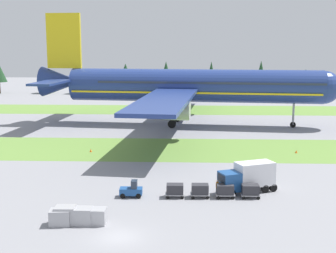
{
  "coord_description": "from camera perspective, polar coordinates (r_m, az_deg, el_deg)",
  "views": [
    {
      "loc": [
        6.22,
        -41.64,
        17.73
      ],
      "look_at": [
        3.1,
        36.29,
        4.0
      ],
      "focal_mm": 51.39,
      "sensor_mm": 36.0,
      "label": 1
    }
  ],
  "objects": [
    {
      "name": "grass_strip_far",
      "position": [
        127.76,
        -0.52,
        2.01
      ],
      "size": [
        320.0,
        17.84,
        0.01
      ],
      "primitive_type": "cube",
      "color": "olive",
      "rests_on": "ground"
    },
    {
      "name": "catering_truck",
      "position": [
        58.39,
        9.46,
        -5.83
      ],
      "size": [
        7.3,
        4.8,
        3.58
      ],
      "rotation": [
        0.0,
        0.0,
        1.97
      ],
      "color": "#1E4C8E",
      "rests_on": "ground"
    },
    {
      "name": "uld_container_2",
      "position": [
        48.77,
        -8.54,
        -10.47
      ],
      "size": [
        2.03,
        1.64,
        1.56
      ],
      "primitive_type": "cube",
      "rotation": [
        0.0,
        0.0,
        -0.02
      ],
      "color": "#A3A3A8",
      "rests_on": "ground"
    },
    {
      "name": "airliner",
      "position": [
        103.12,
        2.13,
        4.89
      ],
      "size": [
        64.06,
        79.13,
        23.93
      ],
      "rotation": [
        0.0,
        0.0,
        -1.67
      ],
      "color": "navy",
      "rests_on": "ground"
    },
    {
      "name": "cargo_dolly_fourth",
      "position": [
        56.65,
        9.74,
        -7.43
      ],
      "size": [
        2.23,
        1.54,
        1.55
      ],
      "rotation": [
        0.0,
        0.0,
        1.59
      ],
      "color": "#A3A3A8",
      "rests_on": "ground"
    },
    {
      "name": "taxiway_marker_1",
      "position": [
        79.7,
        -9.15,
        -2.82
      ],
      "size": [
        0.44,
        0.44,
        0.49
      ],
      "primitive_type": "cone",
      "color": "orange",
      "rests_on": "ground"
    },
    {
      "name": "ground_plane",
      "position": [
        45.68,
        -5.86,
        -12.91
      ],
      "size": [
        400.0,
        400.0,
        0.0
      ],
      "primitive_type": "plane",
      "color": "gray"
    },
    {
      "name": "grass_strip_near",
      "position": [
        80.9,
        -2.17,
        -2.68
      ],
      "size": [
        320.0,
        17.84,
        0.01
      ],
      "primitive_type": "cube",
      "color": "olive",
      "rests_on": "ground"
    },
    {
      "name": "baggage_tug",
      "position": [
        56.3,
        -4.34,
        -7.53
      ],
      "size": [
        2.62,
        1.35,
        1.97
      ],
      "rotation": [
        0.0,
        0.0,
        1.59
      ],
      "color": "#1E4C8E",
      "rests_on": "ground"
    },
    {
      "name": "cargo_dolly_third",
      "position": [
        56.29,
        6.79,
        -7.47
      ],
      "size": [
        2.23,
        1.54,
        1.55
      ],
      "rotation": [
        0.0,
        0.0,
        1.59
      ],
      "color": "#A3A3A8",
      "rests_on": "ground"
    },
    {
      "name": "taxiway_marker_0",
      "position": [
        80.64,
        14.97,
        -2.89
      ],
      "size": [
        0.44,
        0.44,
        0.46
      ],
      "primitive_type": "cone",
      "color": "orange",
      "rests_on": "ground"
    },
    {
      "name": "ground_crew_marshaller",
      "position": [
        57.26,
        5.87,
        -7.12
      ],
      "size": [
        0.39,
        0.46,
        1.74
      ],
      "rotation": [
        0.0,
        0.0,
        4.04
      ],
      "color": "black",
      "rests_on": "ground"
    },
    {
      "name": "cargo_dolly_second",
      "position": [
        56.08,
        3.82,
        -7.48
      ],
      "size": [
        2.23,
        1.54,
        1.55
      ],
      "rotation": [
        0.0,
        0.0,
        1.59
      ],
      "color": "#A3A3A8",
      "rests_on": "ground"
    },
    {
      "name": "uld_container_0",
      "position": [
        49.16,
        -12.68,
        -10.45
      ],
      "size": [
        2.16,
        1.81,
        1.54
      ],
      "primitive_type": "cube",
      "rotation": [
        0.0,
        0.0,
        0.11
      ],
      "color": "#A3A3A8",
      "rests_on": "ground"
    },
    {
      "name": "cargo_dolly_lead",
      "position": [
        56.02,
        0.83,
        -7.48
      ],
      "size": [
        2.23,
        1.54,
        1.55
      ],
      "rotation": [
        0.0,
        0.0,
        1.59
      ],
      "color": "#A3A3A8",
      "rests_on": "ground"
    },
    {
      "name": "distant_tree_line",
      "position": [
        165.32,
        1.14,
        6.2
      ],
      "size": [
        184.3,
        10.3,
        12.93
      ],
      "color": "#4C3823",
      "rests_on": "ground"
    },
    {
      "name": "uld_container_3",
      "position": [
        49.29,
        -12.08,
        -10.24
      ],
      "size": [
        2.03,
        1.63,
        1.76
      ],
      "primitive_type": "cube",
      "rotation": [
        0.0,
        0.0,
        0.02
      ],
      "color": "#A3A3A8",
      "rests_on": "ground"
    },
    {
      "name": "uld_container_1",
      "position": [
        48.95,
        -10.15,
        -10.4
      ],
      "size": [
        2.0,
        1.6,
        1.63
      ],
      "primitive_type": "cube",
      "rotation": [
        0.0,
        0.0,
        -0.0
      ],
      "color": "#A3A3A8",
      "rests_on": "ground"
    }
  ]
}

